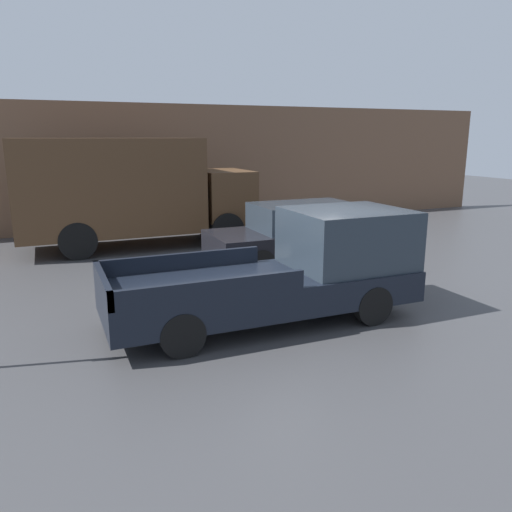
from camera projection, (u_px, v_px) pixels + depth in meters
ground_plane at (312, 305)px, 10.12m from camera, size 60.00×60.00×0.00m
building_wall at (181, 166)px, 18.69m from camera, size 28.00×0.15×4.51m
pickup_truck at (295, 269)px, 9.29m from camera, size 5.70×2.07×1.99m
car at (300, 234)px, 13.23m from camera, size 4.78×1.99×1.63m
delivery_truck at (129, 189)px, 15.11m from camera, size 7.03×2.43×3.30m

